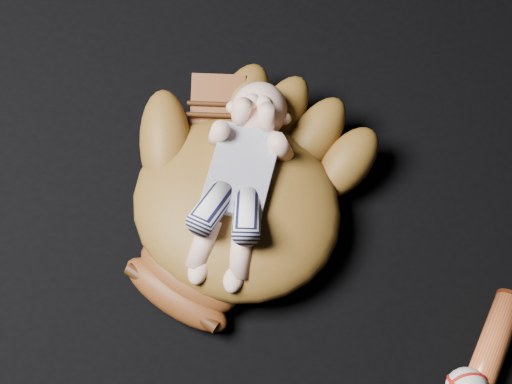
# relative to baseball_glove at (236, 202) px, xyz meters

# --- Properties ---
(baseball_glove) EXTENTS (0.49, 0.54, 0.15)m
(baseball_glove) POSITION_rel_baseball_glove_xyz_m (0.00, 0.00, 0.00)
(baseball_glove) COLOR #5B3913
(baseball_glove) RESTS_ON ground
(newborn_baby) EXTENTS (0.23, 0.37, 0.14)m
(newborn_baby) POSITION_rel_baseball_glove_xyz_m (-0.00, 0.01, 0.05)
(newborn_baby) COLOR #DFA990
(newborn_baby) RESTS_ON baseball_glove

